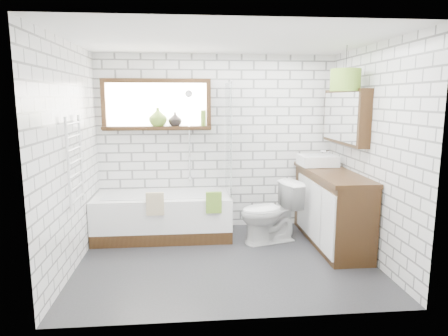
{
  "coord_description": "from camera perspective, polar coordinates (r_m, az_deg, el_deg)",
  "views": [
    {
      "loc": [
        -0.43,
        -4.45,
        1.88
      ],
      "look_at": [
        0.01,
        0.25,
        1.06
      ],
      "focal_mm": 32.0,
      "sensor_mm": 36.0,
      "label": 1
    }
  ],
  "objects": [
    {
      "name": "floor",
      "position": [
        4.85,
        0.21,
        -13.02
      ],
      "size": [
        3.4,
        2.6,
        0.01
      ],
      "primitive_type": "cube",
      "color": "#232326",
      "rests_on": "ground"
    },
    {
      "name": "ceiling",
      "position": [
        4.51,
        0.24,
        17.82
      ],
      "size": [
        3.4,
        2.6,
        0.01
      ],
      "primitive_type": "cube",
      "color": "white",
      "rests_on": "ground"
    },
    {
      "name": "wall_back",
      "position": [
        5.8,
        -1.0,
        3.62
      ],
      "size": [
        3.4,
        0.01,
        2.5
      ],
      "primitive_type": "cube",
      "color": "white",
      "rests_on": "ground"
    },
    {
      "name": "wall_front",
      "position": [
        3.23,
        2.43,
        -1.37
      ],
      "size": [
        3.4,
        0.01,
        2.5
      ],
      "primitive_type": "cube",
      "color": "white",
      "rests_on": "ground"
    },
    {
      "name": "wall_left",
      "position": [
        4.67,
        -21.09,
        1.44
      ],
      "size": [
        0.01,
        2.6,
        2.5
      ],
      "primitive_type": "cube",
      "color": "white",
      "rests_on": "ground"
    },
    {
      "name": "wall_right",
      "position": [
        4.97,
        20.19,
        1.97
      ],
      "size": [
        0.01,
        2.6,
        2.5
      ],
      "primitive_type": "cube",
      "color": "white",
      "rests_on": "ground"
    },
    {
      "name": "window",
      "position": [
        5.73,
        -9.61,
        8.91
      ],
      "size": [
        1.52,
        0.16,
        0.68
      ],
      "primitive_type": "cube",
      "color": "black",
      "rests_on": "wall_back"
    },
    {
      "name": "towel_radiator",
      "position": [
        4.67,
        -20.52,
        0.85
      ],
      "size": [
        0.06,
        0.52,
        1.0
      ],
      "primitive_type": "cube",
      "color": "white",
      "rests_on": "wall_left"
    },
    {
      "name": "mirror_cabinet",
      "position": [
        5.45,
        16.93,
        7.01
      ],
      "size": [
        0.16,
        1.2,
        0.7
      ],
      "primitive_type": "cube",
      "color": "black",
      "rests_on": "wall_right"
    },
    {
      "name": "shower_riser",
      "position": [
        5.73,
        -4.98,
        4.51
      ],
      "size": [
        0.02,
        0.02,
        1.3
      ],
      "primitive_type": "cylinder",
      "color": "silver",
      "rests_on": "wall_back"
    },
    {
      "name": "bathtub",
      "position": [
        5.58,
        -8.66,
        -6.74
      ],
      "size": [
        1.83,
        0.81,
        0.59
      ],
      "primitive_type": "cube",
      "color": "white",
      "rests_on": "floor"
    },
    {
      "name": "shower_screen",
      "position": [
        5.4,
        0.6,
        4.14
      ],
      "size": [
        0.02,
        0.72,
        1.5
      ],
      "primitive_type": "cube",
      "color": "white",
      "rests_on": "bathtub"
    },
    {
      "name": "towel_green",
      "position": [
        5.12,
        -1.48,
        -4.94
      ],
      "size": [
        0.2,
        0.05,
        0.27
      ],
      "primitive_type": "cube",
      "color": "olive",
      "rests_on": "bathtub"
    },
    {
      "name": "towel_beige",
      "position": [
        5.13,
        -9.81,
        -5.07
      ],
      "size": [
        0.22,
        0.06,
        0.29
      ],
      "primitive_type": "cube",
      "color": "tan",
      "rests_on": "bathtub"
    },
    {
      "name": "vanity",
      "position": [
        5.42,
        15.04,
        -5.44
      ],
      "size": [
        0.54,
        1.69,
        0.97
      ],
      "primitive_type": "cube",
      "color": "black",
      "rests_on": "floor"
    },
    {
      "name": "basin",
      "position": [
        5.69,
        13.21,
        1.07
      ],
      "size": [
        0.49,
        0.43,
        0.14
      ],
      "primitive_type": "cube",
      "color": "white",
      "rests_on": "vanity"
    },
    {
      "name": "tap",
      "position": [
        5.73,
        14.75,
        1.63
      ],
      "size": [
        0.03,
        0.03,
        0.15
      ],
      "primitive_type": "cylinder",
      "rotation": [
        0.0,
        0.0,
        -0.18
      ],
      "color": "silver",
      "rests_on": "vanity"
    },
    {
      "name": "toilet",
      "position": [
        5.33,
        6.59,
        -6.31
      ],
      "size": [
        0.65,
        0.88,
        0.81
      ],
      "primitive_type": "imported",
      "rotation": [
        0.0,
        0.0,
        -1.3
      ],
      "color": "white",
      "rests_on": "floor"
    },
    {
      "name": "vase_olive",
      "position": [
        5.7,
        -9.42,
        7.01
      ],
      "size": [
        0.27,
        0.27,
        0.26
      ],
      "primitive_type": "imported",
      "rotation": [
        0.0,
        0.0,
        -0.08
      ],
      "color": "olive",
      "rests_on": "window"
    },
    {
      "name": "vase_dark",
      "position": [
        5.69,
        -7.0,
        6.74
      ],
      "size": [
        0.22,
        0.22,
        0.2
      ],
      "primitive_type": "imported",
      "rotation": [
        0.0,
        0.0,
        -0.2
      ],
      "color": "black",
      "rests_on": "window"
    },
    {
      "name": "bottle",
      "position": [
        5.69,
        -2.98,
        6.93
      ],
      "size": [
        0.09,
        0.09,
        0.22
      ],
      "primitive_type": "cylinder",
      "rotation": [
        0.0,
        0.0,
        -0.29
      ],
      "color": "olive",
      "rests_on": "window"
    },
    {
      "name": "pendant",
      "position": [
        5.04,
        16.95,
        11.94
      ],
      "size": [
        0.35,
        0.35,
        0.26
      ],
      "primitive_type": "cylinder",
      "color": "olive",
      "rests_on": "ceiling"
    }
  ]
}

